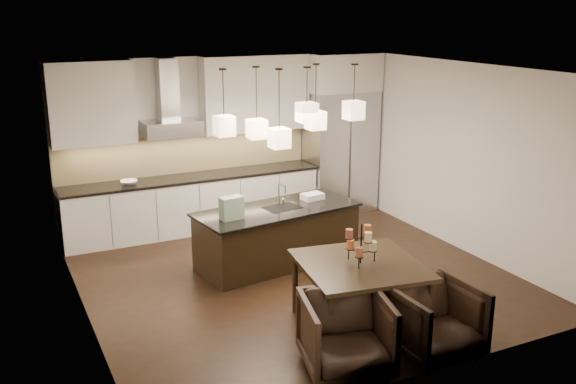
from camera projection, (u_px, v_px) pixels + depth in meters
name	position (u px, v px, depth m)	size (l,w,h in m)	color
floor	(294.00, 277.00, 8.80)	(5.50, 5.50, 0.02)	black
ceiling	(295.00, 69.00, 8.02)	(5.50, 5.50, 0.02)	white
wall_back	(221.00, 140.00, 10.80)	(5.50, 0.02, 2.80)	silver
wall_front	(426.00, 245.00, 6.03)	(5.50, 0.02, 2.80)	silver
wall_left	(77.00, 205.00, 7.25)	(0.02, 5.50, 2.80)	silver
wall_right	(460.00, 157.00, 9.58)	(0.02, 5.50, 2.80)	silver
refrigerator	(340.00, 151.00, 11.44)	(1.20, 0.72, 2.15)	#B7B7BA
fridge_panel	(342.00, 72.00, 11.06)	(1.26, 0.72, 0.65)	silver
lower_cabinets	(194.00, 204.00, 10.51)	(4.21, 0.62, 0.88)	silver
countertop	(193.00, 177.00, 10.39)	(4.21, 0.66, 0.04)	black
backsplash	(186.00, 154.00, 10.55)	(4.21, 0.02, 0.63)	#D5C281
upper_cab_left	(91.00, 103.00, 9.53)	(1.25, 0.35, 1.25)	silver
upper_cab_right	(255.00, 93.00, 10.65)	(1.86, 0.35, 1.25)	silver
hood_canopy	(172.00, 128.00, 10.07)	(0.90, 0.52, 0.24)	#B7B7BA
hood_chimney	(168.00, 89.00, 10.00)	(0.30, 0.28, 0.96)	#B7B7BA
fruit_bowl	(129.00, 182.00, 9.89)	(0.26, 0.26, 0.06)	silver
island_body	(277.00, 237.00, 9.14)	(2.25, 0.90, 0.79)	black
island_top	(277.00, 209.00, 9.03)	(2.32, 0.97, 0.04)	black
faucet	(279.00, 194.00, 9.10)	(0.09, 0.22, 0.34)	silver
tote_bag	(232.00, 208.00, 8.52)	(0.31, 0.16, 0.31)	#1C693E
food_container	(312.00, 196.00, 9.43)	(0.31, 0.22, 0.09)	silver
dining_table	(359.00, 295.00, 7.29)	(1.32, 1.32, 0.79)	black
candelabra	(361.00, 244.00, 7.12)	(0.38, 0.38, 0.46)	black
candle_a	(373.00, 246.00, 7.17)	(0.08, 0.08, 0.11)	beige
candle_b	(350.00, 244.00, 7.22)	(0.08, 0.08, 0.11)	orange
candle_c	(359.00, 252.00, 6.99)	(0.08, 0.08, 0.11)	#A14D34
candle_d	(368.00, 229.00, 7.20)	(0.08, 0.08, 0.11)	orange
candle_e	(349.00, 234.00, 7.06)	(0.08, 0.08, 0.11)	#A14D34
candle_f	(368.00, 237.00, 6.96)	(0.08, 0.08, 0.11)	beige
armchair_left	(346.00, 334.00, 6.42)	(0.85, 0.87, 0.79)	black
armchair_right	(434.00, 320.00, 6.71)	(0.84, 0.87, 0.79)	black
pendant_a	(224.00, 126.00, 8.38)	(0.24, 0.24, 0.26)	beige
pendant_b	(257.00, 129.00, 8.74)	(0.24, 0.24, 0.26)	beige
pendant_c	(307.00, 112.00, 8.61)	(0.24, 0.24, 0.26)	beige
pendant_d	(315.00, 120.00, 9.14)	(0.24, 0.24, 0.26)	beige
pendant_e	(354.00, 110.00, 9.06)	(0.24, 0.24, 0.26)	beige
pendant_f	(279.00, 138.00, 8.44)	(0.24, 0.24, 0.26)	beige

